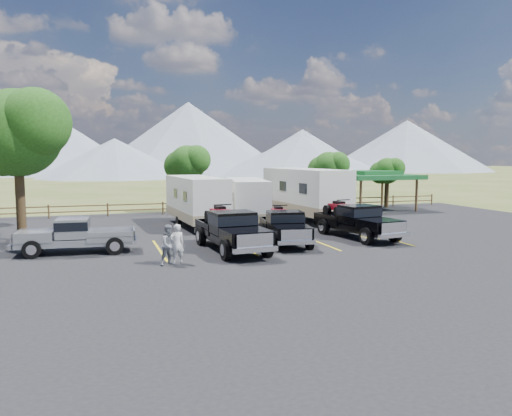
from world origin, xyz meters
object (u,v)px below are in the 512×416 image
object	(u,v)px
rig_right	(356,220)
tree_big_nw	(16,133)
trailer_right	(305,194)
trailer_left	(196,201)
person_b	(169,245)
rig_center	(284,226)
trailer_center	(247,201)
pavilion	(373,176)
person_a	(177,244)
pickup_silver	(76,235)
rig_left	(231,229)

from	to	relation	value
rig_right	tree_big_nw	bearing A→B (deg)	156.71
trailer_right	trailer_left	bearing A→B (deg)	179.47
trailer_left	person_b	xyz separation A→B (m)	(-3.15, -10.55, -0.80)
tree_big_nw	rig_right	xyz separation A→B (m)	(17.09, -4.57, -4.60)
rig_center	trailer_center	bearing A→B (deg)	97.34
pavilion	person_a	bearing A→B (deg)	-139.17
pavilion	rig_right	distance (m)	15.23
pickup_silver	rig_right	bearing A→B (deg)	93.27
rig_center	trailer_center	xyz separation A→B (m)	(0.24, 7.29, 0.63)
rig_center	person_b	world-z (taller)	rig_center
pavilion	pickup_silver	distance (m)	25.95
rig_right	person_b	size ratio (longest dim) A/B	3.72
rig_left	trailer_right	size ratio (longest dim) A/B	0.62
rig_right	rig_center	bearing A→B (deg)	176.92
trailer_left	person_a	distance (m)	10.76
pavilion	rig_right	size ratio (longest dim) A/B	1.01
pavilion	person_a	xyz separation A→B (m)	(-18.66, -16.13, -1.93)
trailer_left	person_a	bearing A→B (deg)	-109.24
rig_left	trailer_center	size ratio (longest dim) A/B	0.75
rig_center	pickup_silver	bearing A→B (deg)	-173.30
rig_right	trailer_right	distance (m)	7.50
rig_right	pickup_silver	xyz separation A→B (m)	(-14.21, 0.03, -0.12)
trailer_left	trailer_right	bearing A→B (deg)	1.10
trailer_right	person_a	world-z (taller)	trailer_right
pavilion	rig_right	world-z (taller)	pavilion
rig_center	trailer_center	world-z (taller)	trailer_center
rig_left	person_a	distance (m)	3.57
rig_left	pickup_silver	distance (m)	7.01
rig_right	trailer_left	bearing A→B (deg)	129.19
tree_big_nw	rig_center	world-z (taller)	tree_big_nw
trailer_left	trailer_center	xyz separation A→B (m)	(3.32, 0.12, -0.11)
pavilion	trailer_right	size ratio (longest dim) A/B	0.61
tree_big_nw	trailer_center	xyz separation A→B (m)	(13.02, 2.32, -4.04)
person_b	trailer_center	bearing A→B (deg)	36.93
rig_center	rig_right	world-z (taller)	rig_right
pavilion	trailer_center	bearing A→B (deg)	-155.72
rig_right	person_a	world-z (taller)	rig_right
trailer_center	person_b	bearing A→B (deg)	-111.34
pavilion	person_b	world-z (taller)	pavilion
pickup_silver	person_a	distance (m)	5.39
tree_big_nw	trailer_center	size ratio (longest dim) A/B	0.94
rig_center	pavilion	bearing A→B (deg)	54.58
pavilion	rig_left	distance (m)	21.18
trailer_center	person_b	world-z (taller)	trailer_center
tree_big_nw	rig_center	size ratio (longest dim) A/B	1.37
rig_center	rig_right	xyz separation A→B (m)	(4.30, 0.40, 0.07)
rig_center	rig_right	size ratio (longest dim) A/B	0.93
rig_left	pickup_silver	bearing A→B (deg)	163.94
tree_big_nw	rig_center	distance (m)	14.49
pickup_silver	person_a	size ratio (longest dim) A/B	3.35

